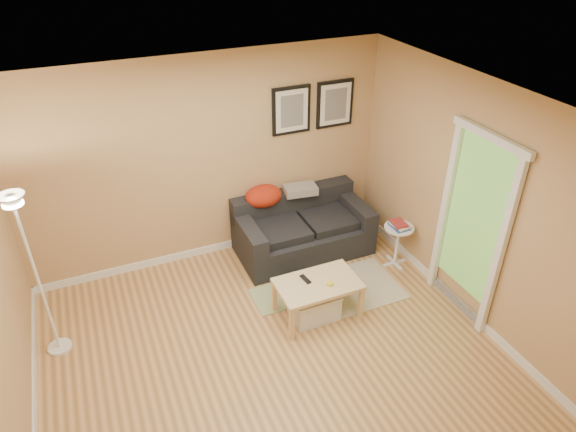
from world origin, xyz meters
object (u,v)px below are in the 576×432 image
at_px(side_table, 397,246).
at_px(book_stack, 399,225).
at_px(coffee_table, 317,298).
at_px(storage_bin, 314,305).
at_px(floor_lamp, 39,283).
at_px(sofa, 303,227).

height_order(side_table, book_stack, book_stack).
relative_size(coffee_table, storage_bin, 1.73).
height_order(storage_bin, side_table, side_table).
relative_size(coffee_table, floor_lamp, 0.49).
bearing_deg(side_table, book_stack, -152.96).
height_order(coffee_table, floor_lamp, floor_lamp).
relative_size(side_table, floor_lamp, 0.31).
height_order(side_table, floor_lamp, floor_lamp).
distance_m(coffee_table, floor_lamp, 2.83).
relative_size(sofa, side_table, 3.02).
distance_m(side_table, book_stack, 0.32).
xyz_separation_m(coffee_table, book_stack, (1.32, 0.44, 0.38)).
relative_size(storage_bin, side_table, 0.93).
bearing_deg(floor_lamp, coffee_table, -12.51).
relative_size(sofa, coffee_table, 1.88).
relative_size(coffee_table, book_stack, 3.79).
xyz_separation_m(sofa, book_stack, (0.95, -0.74, 0.23)).
xyz_separation_m(side_table, floor_lamp, (-4.02, 0.15, 0.59)).
distance_m(storage_bin, side_table, 1.46).
distance_m(book_stack, floor_lamp, 4.02).
bearing_deg(side_table, storage_bin, -161.33).
xyz_separation_m(storage_bin, book_stack, (1.37, 0.46, 0.44)).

